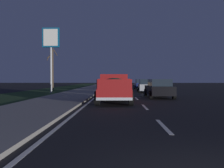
# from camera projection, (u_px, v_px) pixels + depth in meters

# --- Properties ---
(ground) EXTENTS (144.00, 144.00, 0.00)m
(ground) POSITION_uv_depth(u_px,v_px,m) (129.00, 91.00, 29.87)
(ground) COLOR black
(sidewalk_shoulder) EXTENTS (108.00, 4.00, 0.12)m
(sidewalk_shoulder) POSITION_uv_depth(u_px,v_px,m) (85.00, 91.00, 30.01)
(sidewalk_shoulder) COLOR gray
(sidewalk_shoulder) RESTS_ON ground
(grass_verge) EXTENTS (108.00, 6.00, 0.01)m
(grass_verge) POSITION_uv_depth(u_px,v_px,m) (47.00, 91.00, 30.14)
(grass_verge) COLOR #1E3819
(grass_verge) RESTS_ON ground
(lane_markings) EXTENTS (108.00, 3.54, 0.01)m
(lane_markings) POSITION_uv_depth(u_px,v_px,m) (110.00, 90.00, 31.84)
(lane_markings) COLOR silver
(lane_markings) RESTS_ON ground
(pickup_truck) EXTENTS (5.47, 2.37, 1.87)m
(pickup_truck) POSITION_uv_depth(u_px,v_px,m) (114.00, 88.00, 15.52)
(pickup_truck) COLOR maroon
(pickup_truck) RESTS_ON ground
(sedan_black) EXTENTS (4.41, 2.04, 1.54)m
(sedan_black) POSITION_uv_depth(u_px,v_px,m) (159.00, 88.00, 19.28)
(sedan_black) COLOR black
(sedan_black) RESTS_ON ground
(sedan_tan) EXTENTS (4.45, 2.10, 1.54)m
(sedan_tan) POSITION_uv_depth(u_px,v_px,m) (115.00, 83.00, 44.82)
(sedan_tan) COLOR #9E845B
(sedan_tan) RESTS_ON ground
(sedan_silver) EXTENTS (4.45, 2.11, 1.54)m
(sedan_silver) POSITION_uv_depth(u_px,v_px,m) (146.00, 86.00, 27.19)
(sedan_silver) COLOR #B2B5BA
(sedan_silver) RESTS_ON ground
(sedan_blue) EXTENTS (4.43, 2.07, 1.54)m
(sedan_blue) POSITION_uv_depth(u_px,v_px,m) (141.00, 84.00, 33.89)
(sedan_blue) COLOR navy
(sedan_blue) RESTS_ON ground
(gas_price_sign) EXTENTS (0.27, 1.90, 7.31)m
(gas_price_sign) POSITION_uv_depth(u_px,v_px,m) (51.00, 44.00, 26.16)
(gas_price_sign) COLOR #99999E
(gas_price_sign) RESTS_ON ground
(bare_tree_far) EXTENTS (1.50, 1.25, 5.97)m
(bare_tree_far) POSITION_uv_depth(u_px,v_px,m) (52.00, 69.00, 32.31)
(bare_tree_far) COLOR #423323
(bare_tree_far) RESTS_ON ground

